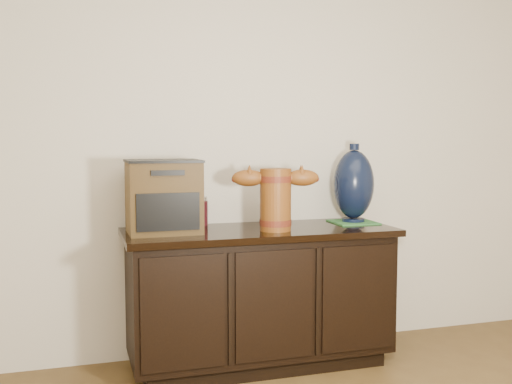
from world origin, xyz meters
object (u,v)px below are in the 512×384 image
object	(u,v)px
sideboard	(260,296)
terracotta_vessel	(276,196)
tv_radio	(164,196)
spray_can	(203,211)
lamp_base	(354,185)

from	to	relation	value
sideboard	terracotta_vessel	bearing A→B (deg)	-54.02
terracotta_vessel	tv_radio	xyz separation A→B (m)	(-0.58, 0.10, 0.00)
tv_radio	spray_can	xyz separation A→B (m)	(0.25, 0.20, -0.11)
terracotta_vessel	tv_radio	size ratio (longest dim) A/B	1.24
terracotta_vessel	spray_can	distance (m)	0.46
terracotta_vessel	lamp_base	xyz separation A→B (m)	(0.53, 0.15, 0.04)
lamp_base	tv_radio	bearing A→B (deg)	-177.53
terracotta_vessel	lamp_base	distance (m)	0.55
lamp_base	spray_can	world-z (taller)	lamp_base
sideboard	lamp_base	xyz separation A→B (m)	(0.59, 0.07, 0.59)
terracotta_vessel	spray_can	xyz separation A→B (m)	(-0.33, 0.31, -0.11)
sideboard	terracotta_vessel	world-z (taller)	terracotta_vessel
sideboard	spray_can	distance (m)	0.57
spray_can	tv_radio	bearing A→B (deg)	-140.98
terracotta_vessel	spray_can	size ratio (longest dim) A/B	2.90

